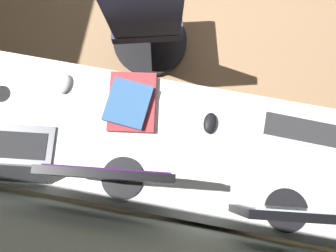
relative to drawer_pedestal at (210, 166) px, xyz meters
The scene contains 10 objects.
desk 0.42m from the drawer_pedestal, ahead, with size 2.32×0.65×0.73m.
drawer_pedestal is the anchor object (origin of this frame).
monitor_primary 0.74m from the drawer_pedestal, 152.82° to the left, with size 0.57×0.20×0.45m.
monitor_secondary 0.79m from the drawer_pedestal, 20.09° to the left, with size 0.48×0.20×0.45m.
laptop_leftmost 1.05m from the drawer_pedestal, ahead, with size 0.33×0.31×0.20m.
keyboard_main 0.58m from the drawer_pedestal, 149.95° to the right, with size 0.42×0.15×0.02m.
mouse_main 0.44m from the drawer_pedestal, 64.96° to the right, with size 0.06×0.10×0.03m, color black.
mouse_spare 0.95m from the drawer_pedestal, 16.02° to the right, with size 0.06×0.10×0.03m, color silver.
book_stack_near 0.66m from the drawer_pedestal, 22.49° to the right, with size 0.27×0.33×0.06m.
office_chair 0.98m from the drawer_pedestal, 56.51° to the right, with size 0.56×0.59×0.97m.
Camera 1 is at (-0.09, 2.13, 2.19)m, focal length 32.68 mm.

